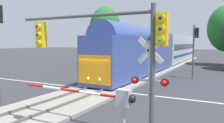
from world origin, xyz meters
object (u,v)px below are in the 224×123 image
(commuter_train, at_px, (161,49))
(traffic_signal_far_side, at_px, (195,43))
(traffic_signal_near_right, at_px, (105,42))
(oak_behind_train, at_px, (105,28))
(crossing_gate_near, at_px, (109,97))
(crossing_signal_mast, at_px, (150,78))

(commuter_train, distance_m, traffic_signal_far_side, 10.06)
(traffic_signal_far_side, height_order, traffic_signal_near_right, traffic_signal_far_side)
(traffic_signal_far_side, height_order, oak_behind_train, oak_behind_train)
(commuter_train, xyz_separation_m, crossing_gate_near, (4.35, -23.91, -1.40))
(commuter_train, bearing_deg, crossing_signal_mast, -75.48)
(crossing_gate_near, relative_size, oak_behind_train, 0.64)
(commuter_train, xyz_separation_m, crossing_signal_mast, (6.34, -24.48, -0.35))
(crossing_gate_near, relative_size, traffic_signal_far_side, 1.12)
(crossing_signal_mast, xyz_separation_m, traffic_signal_far_side, (-0.65, 16.23, 1.20))
(traffic_signal_far_side, bearing_deg, commuter_train, 124.62)
(commuter_train, height_order, traffic_signal_near_right, commuter_train)
(crossing_gate_near, xyz_separation_m, crossing_signal_mast, (1.99, -0.57, 1.05))
(crossing_signal_mast, distance_m, traffic_signal_far_side, 16.29)
(crossing_gate_near, relative_size, crossing_signal_mast, 1.52)
(commuter_train, xyz_separation_m, traffic_signal_far_side, (5.69, -8.25, 0.86))
(traffic_signal_far_side, bearing_deg, traffic_signal_near_right, -92.21)
(traffic_signal_near_right, bearing_deg, commuter_train, 101.19)
(crossing_signal_mast, bearing_deg, crossing_gate_near, 163.99)
(oak_behind_train, bearing_deg, commuter_train, -4.20)
(traffic_signal_far_side, xyz_separation_m, traffic_signal_near_right, (-0.66, -17.17, 0.07))
(commuter_train, relative_size, crossing_signal_mast, 9.79)
(oak_behind_train, bearing_deg, crossing_gate_near, -60.37)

